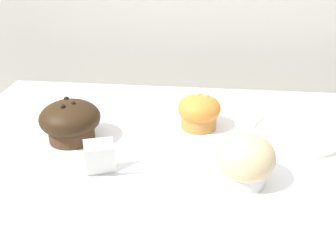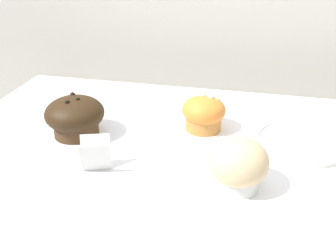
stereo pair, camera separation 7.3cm
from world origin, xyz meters
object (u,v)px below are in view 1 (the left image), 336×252
at_px(muffin_back_left, 245,161).
at_px(serving_plate, 296,135).
at_px(muffin_back_right, 200,112).
at_px(muffin_front_center, 70,121).

relative_size(muffin_back_left, serving_plate, 0.54).
xyz_separation_m(muffin_back_left, muffin_back_right, (-0.08, 0.19, -0.00)).
relative_size(muffin_back_left, muffin_back_right, 1.09).
xyz_separation_m(muffin_front_center, serving_plate, (0.44, 0.06, -0.04)).
height_order(muffin_back_left, serving_plate, muffin_back_left).
height_order(muffin_front_center, muffin_back_right, muffin_front_center).
xyz_separation_m(muffin_front_center, muffin_back_right, (0.25, 0.08, -0.00)).
bearing_deg(muffin_back_right, muffin_back_left, -67.05).
bearing_deg(serving_plate, muffin_back_right, 174.00).
distance_m(muffin_back_right, serving_plate, 0.20).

